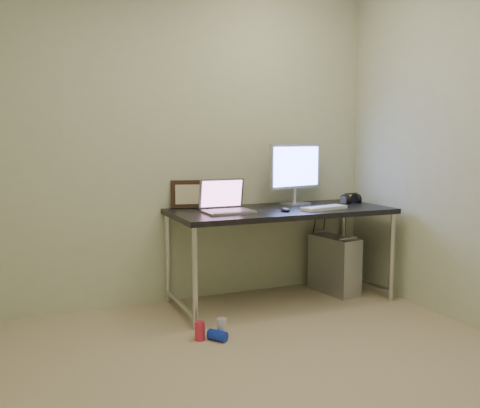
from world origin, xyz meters
name	(u,v)px	position (x,y,z in m)	size (l,w,h in m)	color
floor	(267,394)	(0.00, 0.00, 0.00)	(3.50, 3.50, 0.00)	tan
wall_back	(169,145)	(0.00, 1.75, 1.25)	(3.50, 0.02, 2.50)	beige
desk	(281,218)	(0.79, 1.37, 0.68)	(1.73, 0.76, 0.75)	black
tower_computer	(334,264)	(1.33, 1.42, 0.24)	(0.27, 0.48, 0.51)	#AFAFB3
cable_a	(312,241)	(1.28, 1.70, 0.40)	(0.01, 0.01, 0.70)	black
cable_b	(322,242)	(1.37, 1.68, 0.38)	(0.01, 0.01, 0.72)	black
can_red	(200,331)	(-0.07, 0.84, 0.06)	(0.07, 0.07, 0.12)	#D02842
can_white	(222,328)	(0.08, 0.83, 0.06)	(0.07, 0.07, 0.12)	silver
can_blue	(217,335)	(0.03, 0.78, 0.03)	(0.07, 0.07, 0.13)	#122FC2
laptop	(226,204)	(0.32, 1.36, 0.81)	(0.36, 0.29, 0.25)	silver
monitor	(295,169)	(1.03, 1.58, 1.05)	(0.53, 0.20, 0.50)	silver
keyboard	(324,208)	(1.08, 1.19, 0.76)	(0.39, 0.13, 0.02)	silver
mouse_right	(343,205)	(1.31, 1.28, 0.77)	(0.06, 0.10, 0.04)	black
mouse_left	(285,209)	(0.75, 1.21, 0.77)	(0.06, 0.10, 0.03)	black
headphones	(351,200)	(1.51, 1.46, 0.78)	(0.17, 0.10, 0.11)	black
picture_frame	(188,194)	(0.14, 1.69, 0.86)	(0.28, 0.03, 0.22)	black
webcam	(224,195)	(0.43, 1.68, 0.84)	(0.04, 0.04, 0.12)	silver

